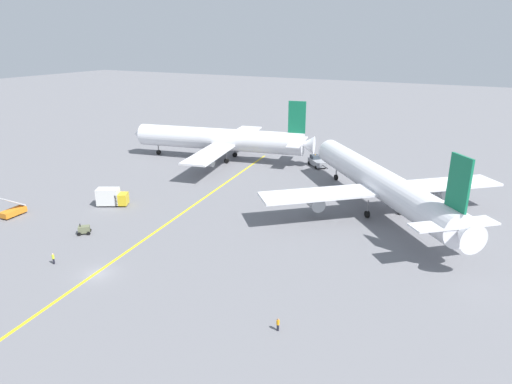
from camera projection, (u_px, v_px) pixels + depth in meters
ground_plane at (98, 274)px, 62.68m from camera, size 600.00×600.00×0.00m
taxiway_stripe at (138, 244)px, 71.72m from camera, size 13.88×119.31×0.01m
airliner_at_gate_left at (220, 140)px, 119.21m from camera, size 50.99×46.26×16.41m
airliner_being_pushed at (379, 182)px, 83.75m from camera, size 40.38×44.17×16.25m
pushback_tug at (317, 162)px, 114.15m from camera, size 7.50×7.85×2.95m
gse_stair_truck_yellow at (13, 211)px, 82.59m from camera, size 2.24×4.72×4.06m
gse_catering_truck_tall at (112, 197)px, 87.45m from camera, size 6.29×4.83×3.50m
gse_gpu_cart_small at (84, 229)px, 75.12m from camera, size 2.64×2.57×1.90m
ground_crew_ramp_agent_by_cones at (53, 258)px, 65.14m from camera, size 0.36×0.48×1.70m
ground_crew_marshaller_foreground at (278, 324)px, 50.36m from camera, size 0.36×0.36×1.59m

